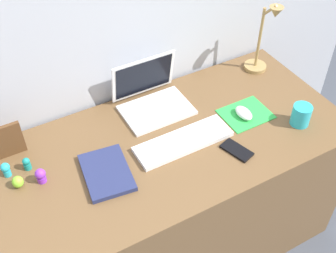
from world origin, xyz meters
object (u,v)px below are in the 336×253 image
coffee_mug (301,115)px  toy_figurine_lime (18,182)px  keyboard (183,141)px  cell_phone (237,150)px  toy_figurine_teal (27,164)px  notebook_pad (107,172)px  toy_figurine_cyan (6,169)px  laptop (151,95)px  desk_lamp (264,41)px  toy_figurine_purple (41,175)px  picture_frame (8,141)px  mouse (244,113)px

coffee_mug → toy_figurine_lime: 1.17m
keyboard → toy_figurine_lime: 0.66m
cell_phone → toy_figurine_teal: bearing=140.0°
notebook_pad → toy_figurine_cyan: size_ratio=3.85×
laptop → coffee_mug: 0.65m
coffee_mug → toy_figurine_lime: bearing=167.8°
cell_phone → coffee_mug: (0.33, 0.00, 0.04)m
notebook_pad → toy_figurine_cyan: toy_figurine_cyan is taller
notebook_pad → coffee_mug: size_ratio=2.56×
desk_lamp → toy_figurine_lime: (-1.23, -0.14, -0.15)m
coffee_mug → toy_figurine_teal: 1.13m
desk_lamp → toy_figurine_cyan: 1.26m
coffee_mug → toy_figurine_teal: bearing=163.9°
notebook_pad → coffee_mug: bearing=-1.8°
laptop → toy_figurine_purple: size_ratio=4.87×
laptop → notebook_pad: size_ratio=1.25×
desk_lamp → cell_phone: bearing=-136.7°
picture_frame → toy_figurine_lime: picture_frame is taller
mouse → notebook_pad: 0.65m
laptop → toy_figurine_lime: size_ratio=6.33×
mouse → toy_figurine_teal: bearing=169.7°
cell_phone → coffee_mug: coffee_mug is taller
toy_figurine_teal → toy_figurine_cyan: size_ratio=0.88×
mouse → coffee_mug: 0.24m
keyboard → cell_phone: size_ratio=3.20×
picture_frame → toy_figurine_cyan: bearing=-112.9°
keyboard → desk_lamp: (0.58, 0.25, 0.17)m
laptop → cell_phone: laptop is taller
picture_frame → notebook_pad: bearing=-44.3°
notebook_pad → picture_frame: 0.41m
laptop → notebook_pad: 0.44m
coffee_mug → toy_figurine_lime: (-1.14, 0.25, -0.02)m
coffee_mug → notebook_pad: bearing=170.5°
mouse → coffee_mug: size_ratio=1.03×
picture_frame → coffee_mug: (1.12, -0.42, -0.03)m
laptop → toy_figurine_purple: (-0.56, -0.19, -0.02)m
notebook_pad → toy_figurine_teal: toy_figurine_teal is taller
mouse → toy_figurine_cyan: bearing=170.3°
laptop → toy_figurine_teal: (-0.59, -0.11, -0.03)m
mouse → notebook_pad: size_ratio=0.40×
laptop → desk_lamp: desk_lamp is taller
laptop → desk_lamp: 0.59m
toy_figurine_lime → mouse: bearing=-5.7°
mouse → cell_phone: size_ratio=0.75×
keyboard → toy_figurine_purple: bearing=171.2°
toy_figurine_teal → toy_figurine_purple: toy_figurine_purple is taller
notebook_pad → toy_figurine_purple: 0.24m
cell_phone → toy_figurine_teal: (-0.76, 0.32, 0.02)m
laptop → keyboard: laptop is taller
picture_frame → toy_figurine_cyan: 0.12m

